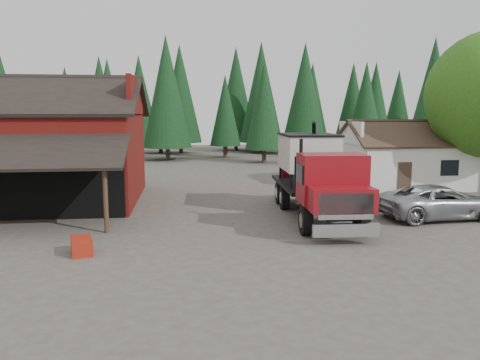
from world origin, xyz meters
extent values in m
plane|color=#494439|center=(0.00, 0.00, 0.00)|extent=(120.00, 120.00, 0.00)
cube|color=maroon|center=(-11.00, 10.00, 2.50)|extent=(12.00, 10.00, 5.00)
cube|color=black|center=(-11.00, 7.50, 6.00)|extent=(12.80, 5.53, 2.35)
cube|color=black|center=(-11.00, 12.50, 6.00)|extent=(12.80, 5.53, 2.35)
cube|color=maroon|center=(-5.00, 10.00, 6.00)|extent=(0.25, 7.00, 2.00)
cylinder|color=#382619|center=(-5.60, 2.10, 1.40)|extent=(0.20, 0.20, 2.80)
cube|color=silver|center=(13.00, 13.00, 1.50)|extent=(8.00, 6.00, 3.00)
cube|color=#38281E|center=(13.00, 11.50, 3.75)|extent=(8.60, 3.42, 1.80)
cube|color=#38281E|center=(13.00, 14.50, 3.75)|extent=(8.60, 3.42, 1.80)
cube|color=silver|center=(9.00, 13.00, 3.75)|extent=(0.20, 4.20, 1.50)
cube|color=silver|center=(17.00, 13.00, 3.75)|extent=(0.20, 4.20, 1.50)
cube|color=#38281E|center=(11.50, 9.98, 1.00)|extent=(0.90, 0.06, 2.00)
cube|color=black|center=(14.50, 9.98, 1.60)|extent=(1.20, 0.06, 1.00)
sphere|color=#265D15|center=(15.80, 10.80, 5.00)|extent=(4.40, 4.40, 4.40)
cylinder|color=#382619|center=(6.00, 30.00, 0.80)|extent=(0.44, 0.44, 1.60)
cone|color=black|center=(6.00, 30.00, 5.90)|extent=(3.96, 3.96, 9.00)
cylinder|color=#382619|center=(22.00, 26.00, 0.80)|extent=(0.44, 0.44, 1.60)
cone|color=black|center=(22.00, 26.00, 6.90)|extent=(4.84, 4.84, 11.00)
cylinder|color=#382619|center=(-4.00, 34.00, 0.80)|extent=(0.44, 0.44, 1.60)
cone|color=black|center=(-4.00, 34.00, 7.40)|extent=(5.28, 5.28, 12.00)
cylinder|color=black|center=(2.66, 0.71, 0.61)|extent=(0.45, 1.25, 1.23)
cylinder|color=black|center=(5.00, 0.59, 0.61)|extent=(0.45, 1.25, 1.23)
cylinder|color=black|center=(2.93, 6.07, 0.61)|extent=(0.45, 1.25, 1.23)
cylinder|color=black|center=(5.27, 5.95, 0.61)|extent=(0.45, 1.25, 1.23)
cylinder|color=black|center=(3.01, 7.63, 0.61)|extent=(0.45, 1.25, 1.23)
cylinder|color=black|center=(5.35, 7.51, 0.61)|extent=(0.45, 1.25, 1.23)
cube|color=black|center=(4.01, 4.22, 1.06)|extent=(1.71, 9.66, 0.45)
cube|color=silver|center=(3.74, -1.08, 0.61)|extent=(2.58, 0.33, 0.50)
cube|color=silver|center=(3.75, -0.97, 1.51)|extent=(2.13, 0.22, 1.01)
cube|color=maroon|center=(3.78, -0.30, 1.68)|extent=(2.58, 1.58, 0.95)
cube|color=maroon|center=(3.86, 1.15, 2.29)|extent=(2.77, 2.03, 2.07)
cube|color=black|center=(3.81, 0.26, 2.63)|extent=(2.35, 0.21, 1.01)
cylinder|color=black|center=(2.79, 2.21, 2.91)|extent=(0.16, 0.16, 2.01)
cube|color=black|center=(3.91, 2.27, 2.24)|extent=(2.74, 0.27, 1.79)
cube|color=black|center=(4.09, 5.79, 1.36)|extent=(3.17, 6.62, 0.18)
cube|color=silver|center=(4.09, 5.79, 3.02)|extent=(2.75, 3.81, 1.79)
cone|color=silver|center=(4.09, 5.79, 1.90)|extent=(2.58, 2.58, 0.78)
cube|color=black|center=(4.09, 5.79, 3.93)|extent=(2.87, 3.93, 0.09)
cylinder|color=black|center=(4.84, 7.31, 2.91)|extent=(0.95, 2.41, 3.41)
cube|color=maroon|center=(3.56, 8.50, 1.68)|extent=(0.71, 0.93, 0.50)
cylinder|color=silver|center=(5.18, 1.81, 0.95)|extent=(0.68, 1.15, 0.63)
imported|color=#A9ABB0|center=(9.86, 3.00, 0.81)|extent=(6.02, 3.15, 1.62)
cube|color=#9D2111|center=(-6.00, -0.94, 0.30)|extent=(0.96, 1.24, 0.60)
camera|label=1|loc=(-2.33, -17.73, 4.96)|focal=35.00mm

